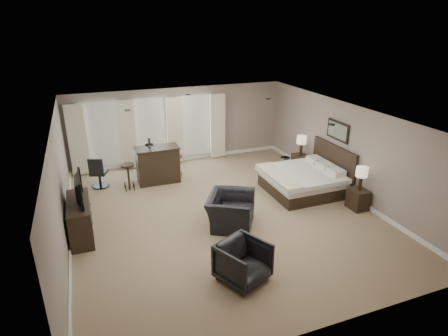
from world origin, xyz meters
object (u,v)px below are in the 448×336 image
object	(u,v)px
lamp_near	(361,179)
armchair_far	(243,260)
lamp_far	(301,146)
dresser	(80,219)
nightstand_near	(358,199)
armchair_near	(230,205)
tv	(77,199)
nightstand_far	(300,163)
bar_stool_left	(129,177)
bed	(301,171)
bar_stool_right	(177,166)
bar_counter	(158,165)
desk_chair	(99,172)

from	to	relation	value
lamp_near	armchair_far	world-z (taller)	lamp_near
lamp_far	dresser	bearing A→B (deg)	-166.20
nightstand_near	dresser	xyz separation A→B (m)	(-6.92, 1.20, 0.17)
dresser	armchair_near	distance (m)	3.52
tv	armchair_near	xyz separation A→B (m)	(3.43, -0.78, -0.43)
nightstand_far	tv	world-z (taller)	tv
nightstand_near	bar_stool_left	bearing A→B (deg)	148.55
bed	nightstand_near	world-z (taller)	bed
nightstand_far	armchair_near	xyz separation A→B (m)	(-3.49, -2.48, 0.25)
bar_stool_right	nightstand_near	bearing A→B (deg)	-44.72
nightstand_near	bed	bearing A→B (deg)	121.54
nightstand_near	bar_counter	size ratio (longest dim) A/B	0.42
lamp_far	lamp_near	bearing A→B (deg)	-90.00
nightstand_near	dresser	world-z (taller)	dresser
lamp_far	bar_counter	distance (m)	4.67
lamp_far	armchair_near	xyz separation A→B (m)	(-3.49, -2.48, -0.35)
bed	desk_chair	distance (m)	5.98
lamp_far	armchair_near	distance (m)	4.29
bar_counter	bar_stool_left	size ratio (longest dim) A/B	1.62
dresser	bar_counter	world-z (taller)	bar_counter
nightstand_near	bar_counter	xyz separation A→B (m)	(-4.60, 3.66, 0.29)
bed	armchair_near	world-z (taller)	bed
armchair_far	armchair_near	bearing A→B (deg)	49.27
bar_counter	bar_stool_right	world-z (taller)	bar_counter
bar_stool_left	desk_chair	bearing A→B (deg)	145.61
bar_counter	lamp_far	bearing A→B (deg)	-9.38
dresser	bed	bearing A→B (deg)	2.38
bar_stool_right	armchair_near	bearing A→B (deg)	-82.72
bed	bar_stool_left	world-z (taller)	bed
armchair_near	dresser	bearing A→B (deg)	107.92
armchair_near	desk_chair	xyz separation A→B (m)	(-2.84, 3.51, -0.04)
bar_stool_right	desk_chair	xyz separation A→B (m)	(-2.40, 0.03, 0.14)
bed	nightstand_far	xyz separation A→B (m)	(0.89, 1.45, -0.38)
lamp_far	tv	bearing A→B (deg)	-166.20
lamp_near	armchair_near	bearing A→B (deg)	173.11
nightstand_near	bar_stool_left	xyz separation A→B (m)	(-5.53, 3.38, 0.13)
nightstand_far	desk_chair	size ratio (longest dim) A/B	0.57
nightstand_near	tv	xyz separation A→B (m)	(-6.92, 1.20, 0.68)
bar_counter	bar_stool_left	bearing A→B (deg)	-163.54
lamp_far	bar_stool_right	xyz separation A→B (m)	(-3.93, 0.99, -0.53)
lamp_near	armchair_near	distance (m)	3.53
lamp_far	bar_stool_right	bearing A→B (deg)	165.82
bar_counter	bar_stool_right	size ratio (longest dim) A/B	1.88
bar_stool_left	bar_stool_right	size ratio (longest dim) A/B	1.16
bed	armchair_near	bearing A→B (deg)	-158.41
armchair_far	nightstand_far	bearing A→B (deg)	22.67
dresser	tv	size ratio (longest dim) A/B	1.40
nightstand_near	armchair_near	xyz separation A→B (m)	(-3.49, 0.42, 0.25)
dresser	desk_chair	xyz separation A→B (m)	(0.59, 2.73, 0.05)
bed	armchair_far	xyz separation A→B (m)	(-3.15, -3.06, -0.22)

